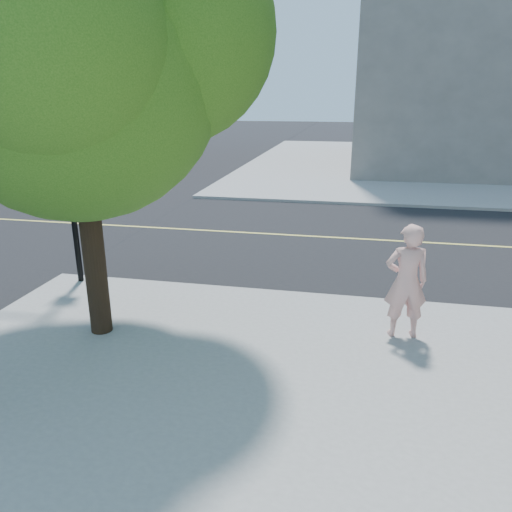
# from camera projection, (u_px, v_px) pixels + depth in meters

# --- Properties ---
(ground) EXTENTS (140.00, 140.00, 0.00)m
(ground) POSITION_uv_depth(u_px,v_px,m) (104.00, 282.00, 10.62)
(ground) COLOR black
(ground) RESTS_ON ground
(road_ew) EXTENTS (140.00, 9.00, 0.01)m
(road_ew) POSITION_uv_depth(u_px,v_px,m) (177.00, 229.00, 14.81)
(road_ew) COLOR black
(road_ew) RESTS_ON ground
(sidewalk_ne) EXTENTS (29.00, 25.00, 0.12)m
(sidewalk_ne) POSITION_uv_depth(u_px,v_px,m) (502.00, 165.00, 28.03)
(sidewalk_ne) COLOR gray
(sidewalk_ne) RESTS_ON ground
(man_on_phone) EXTENTS (0.75, 0.55, 1.89)m
(man_on_phone) POSITION_uv_depth(u_px,v_px,m) (406.00, 281.00, 7.72)
(man_on_phone) COLOR #E8A9A1
(man_on_phone) RESTS_ON sidewalk_se
(street_tree) EXTENTS (5.32, 4.84, 7.06)m
(street_tree) POSITION_uv_depth(u_px,v_px,m) (78.00, 34.00, 6.73)
(street_tree) COLOR black
(street_tree) RESTS_ON sidewalk_se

